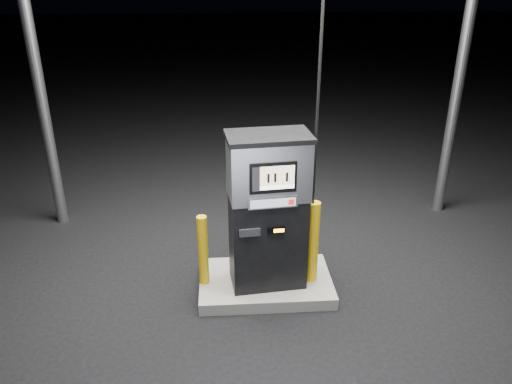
{
  "coord_description": "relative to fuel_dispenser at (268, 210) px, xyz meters",
  "views": [
    {
      "loc": [
        -0.47,
        -5.1,
        3.62
      ],
      "look_at": [
        -0.12,
        0.0,
        1.31
      ],
      "focal_mm": 35.0,
      "sensor_mm": 36.0,
      "label": 1
    }
  ],
  "objects": [
    {
      "name": "ground",
      "position": [
        -0.02,
        0.06,
        -1.1
      ],
      "size": [
        80.0,
        80.0,
        0.0
      ],
      "primitive_type": "plane",
      "color": "black",
      "rests_on": "ground"
    },
    {
      "name": "fuel_dispenser",
      "position": [
        0.0,
        0.0,
        0.0
      ],
      "size": [
        1.05,
        0.64,
        3.84
      ],
      "rotation": [
        0.0,
        0.0,
        0.1
      ],
      "color": "black",
      "rests_on": "pump_island"
    },
    {
      "name": "bollard_right",
      "position": [
        0.53,
        -0.0,
        -0.43
      ],
      "size": [
        0.18,
        0.18,
        1.03
      ],
      "primitive_type": "cylinder",
      "rotation": [
        0.0,
        0.0,
        -0.43
      ],
      "color": "gold",
      "rests_on": "pump_island"
    },
    {
      "name": "pump_island",
      "position": [
        -0.02,
        0.06,
        -1.03
      ],
      "size": [
        1.6,
        1.0,
        0.15
      ],
      "primitive_type": "cube",
      "color": "#62635E",
      "rests_on": "ground"
    },
    {
      "name": "bollard_left",
      "position": [
        -0.76,
        0.02,
        -0.51
      ],
      "size": [
        0.12,
        0.12,
        0.89
      ],
      "primitive_type": "cylinder",
      "rotation": [
        0.0,
        0.0,
        -0.04
      ],
      "color": "gold",
      "rests_on": "pump_island"
    }
  ]
}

